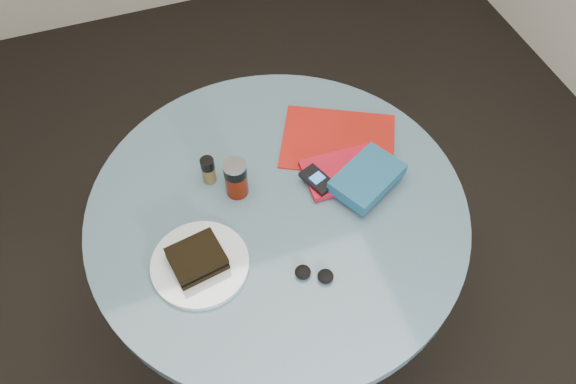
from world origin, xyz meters
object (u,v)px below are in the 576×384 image
object	(u,v)px
soda_can	(236,178)
red_book	(342,172)
table	(278,238)
plate	(200,264)
magazine	(338,141)
headphones	(314,274)
pepper_grinder	(208,170)
novel	(367,178)
sandwich	(197,258)
mp3_player	(317,180)

from	to	relation	value
soda_can	red_book	xyz separation A→B (m)	(0.28, -0.04, -0.04)
red_book	table	bearing A→B (deg)	-167.39
plate	magazine	world-z (taller)	plate
soda_can	magazine	bearing A→B (deg)	12.63
table	red_book	distance (m)	0.27
headphones	pepper_grinder	bearing A→B (deg)	113.71
soda_can	red_book	world-z (taller)	soda_can
novel	pepper_grinder	bearing A→B (deg)	128.96
headphones	sandwich	bearing A→B (deg)	154.66
table	plate	size ratio (longest dim) A/B	4.19
table	sandwich	bearing A→B (deg)	-156.69
novel	headphones	world-z (taller)	novel
novel	sandwich	bearing A→B (deg)	161.47
sandwich	magazine	xyz separation A→B (m)	(0.47, 0.25, -0.03)
plate	novel	distance (m)	0.48
plate	soda_can	size ratio (longest dim) A/B	2.11
novel	headphones	bearing A→B (deg)	-166.43
plate	mp3_player	xyz separation A→B (m)	(0.35, 0.13, 0.02)
red_book	novel	size ratio (longest dim) A/B	1.08
plate	mp3_player	size ratio (longest dim) A/B	2.30
sandwich	red_book	world-z (taller)	sandwich
plate	novel	xyz separation A→B (m)	(0.48, 0.08, 0.03)
soda_can	red_book	size ratio (longest dim) A/B	0.56
table	novel	xyz separation A→B (m)	(0.24, -0.02, 0.20)
mp3_player	table	bearing A→B (deg)	-168.14
plate	red_book	size ratio (longest dim) A/B	1.18
novel	soda_can	bearing A→B (deg)	134.60
novel	mp3_player	bearing A→B (deg)	131.18
pepper_grinder	headphones	xyz separation A→B (m)	(0.16, -0.36, -0.03)
red_book	headphones	size ratio (longest dim) A/B	2.00
red_book	novel	bearing A→B (deg)	-50.88
table	red_book	size ratio (longest dim) A/B	4.94
sandwich	table	bearing A→B (deg)	23.31
table	pepper_grinder	bearing A→B (deg)	135.10
magazine	plate	bearing A→B (deg)	-124.55
red_book	headphones	distance (m)	0.32
soda_can	magazine	size ratio (longest dim) A/B	0.36
novel	plate	bearing A→B (deg)	161.61
mp3_player	novel	bearing A→B (deg)	-20.69
novel	mp3_player	distance (m)	0.13
pepper_grinder	novel	bearing A→B (deg)	-22.92
sandwich	red_book	bearing A→B (deg)	17.89
magazine	pepper_grinder	bearing A→B (deg)	-151.56
table	plate	world-z (taller)	plate
headphones	table	bearing A→B (deg)	94.44
pepper_grinder	red_book	xyz separation A→B (m)	(0.34, -0.10, -0.03)
sandwich	novel	distance (m)	0.49
magazine	table	bearing A→B (deg)	-120.22
red_book	mp3_player	xyz separation A→B (m)	(-0.08, -0.01, 0.02)
table	red_book	world-z (taller)	red_book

